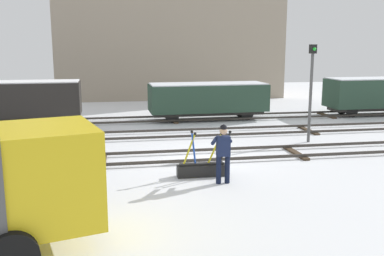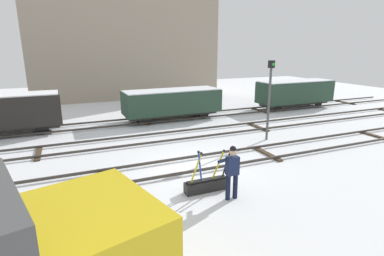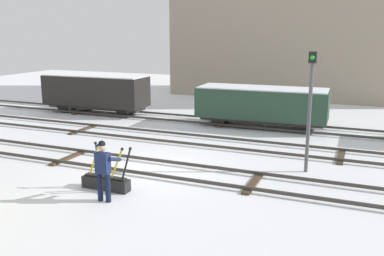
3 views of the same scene
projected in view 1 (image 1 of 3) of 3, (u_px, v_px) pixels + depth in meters
name	position (u px, v px, depth m)	size (l,w,h in m)	color
ground_plane	(203.00, 158.00, 15.48)	(60.00, 60.00, 0.00)	white
track_main_line	(203.00, 155.00, 15.46)	(44.00, 1.94, 0.18)	#38332D
track_siding_near	(185.00, 133.00, 19.35)	(44.00, 1.94, 0.18)	#38332D
track_siding_far	(174.00, 119.00, 23.18)	(44.00, 1.94, 0.18)	#38332D
switch_lever_frame	(202.00, 168.00, 13.33)	(1.69, 0.37, 1.45)	black
rail_worker	(223.00, 150.00, 12.52)	(0.53, 0.66, 1.75)	#111831
signal_post	(311.00, 83.00, 17.63)	(0.24, 0.32, 4.01)	#4C4C4C
apartment_building	(169.00, 17.00, 33.37)	(17.18, 5.82, 12.19)	gray
freight_car_far_end	(18.00, 100.00, 21.62)	(6.16, 2.05, 2.22)	#2D2B28
freight_car_near_switch	(379.00, 93.00, 24.99)	(6.20, 2.09, 2.14)	#2D2B28
freight_car_back_track	(208.00, 98.00, 23.29)	(6.35, 2.30, 1.98)	#2D2B28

